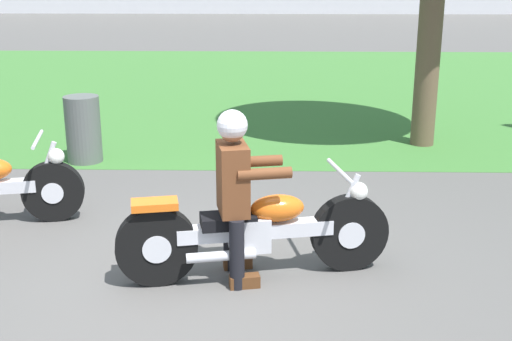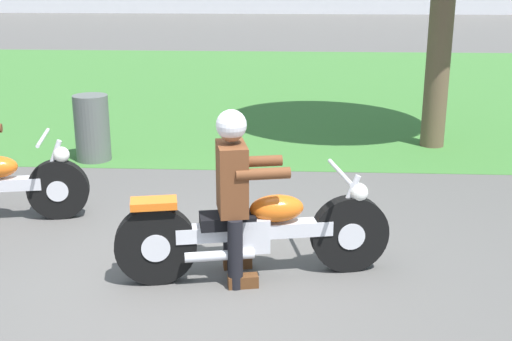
% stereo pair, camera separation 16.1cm
% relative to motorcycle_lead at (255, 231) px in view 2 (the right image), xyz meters
% --- Properties ---
extents(ground, '(120.00, 120.00, 0.00)m').
position_rel_motorcycle_lead_xyz_m(ground, '(-0.56, -0.27, -0.40)').
color(ground, '#565451').
extents(grass_verge, '(60.00, 12.00, 0.01)m').
position_rel_motorcycle_lead_xyz_m(grass_verge, '(-0.56, 8.93, -0.39)').
color(grass_verge, '#3D7533').
rests_on(grass_verge, ground).
extents(motorcycle_lead, '(2.22, 0.76, 0.88)m').
position_rel_motorcycle_lead_xyz_m(motorcycle_lead, '(0.00, 0.00, 0.00)').
color(motorcycle_lead, black).
rests_on(motorcycle_lead, ground).
extents(rider_lead, '(0.61, 0.54, 1.41)m').
position_rel_motorcycle_lead_xyz_m(rider_lead, '(-0.17, -0.03, 0.42)').
color(rider_lead, black).
rests_on(rider_lead, ground).
extents(trash_can, '(0.45, 0.45, 0.86)m').
position_rel_motorcycle_lead_xyz_m(trash_can, '(-2.32, 3.30, 0.04)').
color(trash_can, '#595E5B').
rests_on(trash_can, ground).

